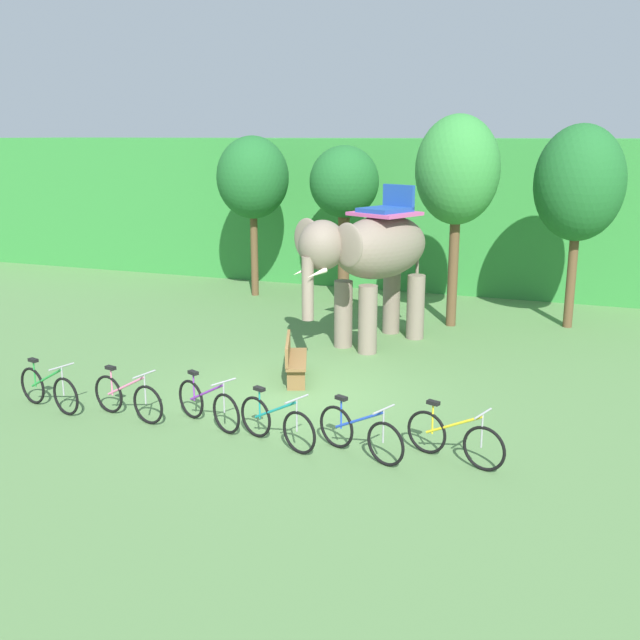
{
  "coord_description": "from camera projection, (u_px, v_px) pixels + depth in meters",
  "views": [
    {
      "loc": [
        5.06,
        -12.52,
        4.94
      ],
      "look_at": [
        0.09,
        1.0,
        1.3
      ],
      "focal_mm": 41.29,
      "sensor_mm": 36.0,
      "label": 1
    }
  ],
  "objects": [
    {
      "name": "bike_purple",
      "position": [
        208.0,
        404.0,
        12.77
      ],
      "size": [
        1.58,
        0.8,
        0.92
      ],
      "color": "black",
      "rests_on": "ground"
    },
    {
      "name": "tree_far_right",
      "position": [
        457.0,
        171.0,
        18.62
      ],
      "size": [
        2.14,
        2.14,
        5.45
      ],
      "color": "brown",
      "rests_on": "ground"
    },
    {
      "name": "tree_center",
      "position": [
        253.0,
        178.0,
        22.41
      ],
      "size": [
        2.2,
        2.2,
        4.91
      ],
      "color": "brown",
      "rests_on": "ground"
    },
    {
      "name": "tree_right",
      "position": [
        344.0,
        185.0,
        21.52
      ],
      "size": [
        2.03,
        2.03,
        4.64
      ],
      "color": "brown",
      "rests_on": "ground"
    },
    {
      "name": "foliage_hedge",
      "position": [
        438.0,
        209.0,
        25.81
      ],
      "size": [
        36.0,
        6.0,
        4.81
      ],
      "primitive_type": "cube",
      "color": "#338438",
      "rests_on": "ground"
    },
    {
      "name": "bike_blue",
      "position": [
        360.0,
        433.0,
        11.54
      ],
      "size": [
        1.6,
        0.77,
        0.92
      ],
      "color": "black",
      "rests_on": "ground"
    },
    {
      "name": "bike_teal",
      "position": [
        277.0,
        423.0,
        11.97
      ],
      "size": [
        1.61,
        0.75,
        0.92
      ],
      "color": "black",
      "rests_on": "ground"
    },
    {
      "name": "wooden_bench",
      "position": [
        293.0,
        358.0,
        15.1
      ],
      "size": [
        0.91,
        1.55,
        0.89
      ],
      "color": "brown",
      "rests_on": "ground"
    },
    {
      "name": "bike_green",
      "position": [
        49.0,
        389.0,
        13.53
      ],
      "size": [
        1.66,
        0.62,
        0.92
      ],
      "color": "black",
      "rests_on": "ground"
    },
    {
      "name": "ground_plane",
      "position": [
        298.0,
        396.0,
        14.29
      ],
      "size": [
        80.0,
        80.0,
        0.0
      ],
      "primitive_type": "plane",
      "color": "#567F47"
    },
    {
      "name": "bike_pink",
      "position": [
        128.0,
        398.0,
        13.1
      ],
      "size": [
        1.68,
        0.57,
        0.92
      ],
      "color": "black",
      "rests_on": "ground"
    },
    {
      "name": "elephant",
      "position": [
        372.0,
        255.0,
        17.25
      ],
      "size": [
        2.99,
        4.16,
        3.78
      ],
      "color": "gray",
      "rests_on": "ground"
    },
    {
      "name": "tree_far_left",
      "position": [
        579.0,
        184.0,
        18.53
      ],
      "size": [
        2.25,
        2.25,
        5.22
      ],
      "color": "brown",
      "rests_on": "ground"
    },
    {
      "name": "bike_yellow",
      "position": [
        454.0,
        438.0,
        11.35
      ],
      "size": [
        1.63,
        0.7,
        0.92
      ],
      "color": "black",
      "rests_on": "ground"
    }
  ]
}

